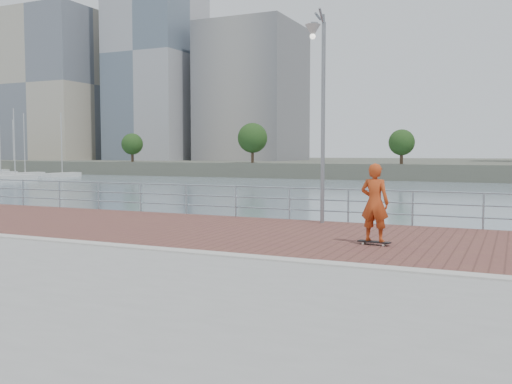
% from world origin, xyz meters
% --- Properties ---
extents(water, '(400.00, 400.00, 0.00)m').
position_xyz_m(water, '(0.00, 0.00, -2.00)').
color(water, slate).
rests_on(water, ground).
extents(seawall, '(40.00, 24.00, 2.00)m').
position_xyz_m(seawall, '(0.00, -5.00, -1.00)').
color(seawall, gray).
rests_on(seawall, ground).
extents(brick_lane, '(40.00, 6.80, 0.02)m').
position_xyz_m(brick_lane, '(0.00, 3.60, 0.01)').
color(brick_lane, brown).
rests_on(brick_lane, seawall).
extents(curb, '(40.00, 0.40, 0.06)m').
position_xyz_m(curb, '(0.00, 0.00, 0.03)').
color(curb, '#B7B5AD').
rests_on(curb, seawall).
extents(far_shore, '(320.00, 95.00, 2.50)m').
position_xyz_m(far_shore, '(0.00, 122.50, -0.75)').
color(far_shore, '#4C5142').
rests_on(far_shore, ground).
extents(guardrail, '(39.06, 0.06, 1.13)m').
position_xyz_m(guardrail, '(0.00, 7.00, 0.69)').
color(guardrail, '#8C9EA8').
rests_on(guardrail, brick_lane).
extents(street_lamp, '(0.47, 1.37, 6.46)m').
position_xyz_m(street_lamp, '(0.30, 6.03, 4.59)').
color(street_lamp, gray).
rests_on(street_lamp, brick_lane).
extents(skateboard, '(0.83, 0.30, 0.09)m').
position_xyz_m(skateboard, '(2.84, 2.81, 0.09)').
color(skateboard, black).
rests_on(skateboard, brick_lane).
extents(skateboarder, '(0.75, 0.54, 1.93)m').
position_xyz_m(skateboarder, '(2.84, 2.81, 1.07)').
color(skateboarder, '#B74018').
rests_on(skateboarder, skateboard).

